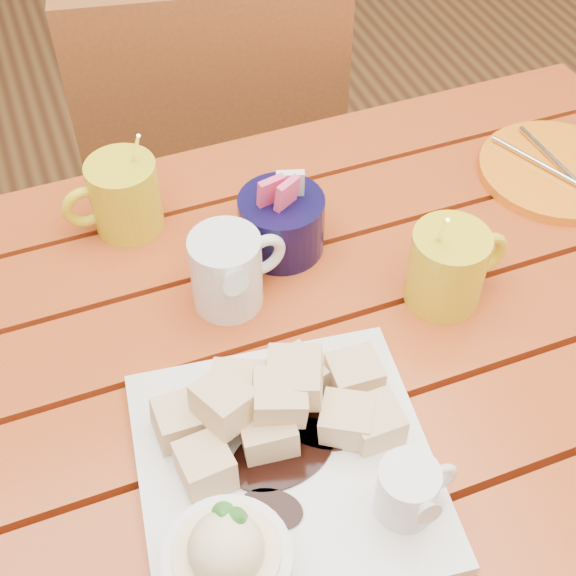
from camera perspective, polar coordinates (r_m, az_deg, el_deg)
name	(u,v)px	position (r m, az deg, el deg)	size (l,w,h in m)	color
table	(283,441)	(0.90, -0.36, -10.80)	(1.20, 0.79, 0.75)	maroon
dessert_plate	(276,474)	(0.72, -0.82, -13.07)	(0.30, 0.30, 0.11)	white
coffee_mug_left	(123,195)	(0.95, -11.67, 6.47)	(0.12, 0.08, 0.14)	yellow
coffee_mug_right	(449,266)	(0.87, 11.38, 1.54)	(0.12, 0.08, 0.14)	yellow
cream_pitcher	(229,270)	(0.85, -4.22, 1.30)	(0.11, 0.09, 0.09)	white
sugar_caddy	(281,222)	(0.91, -0.47, 4.70)	(0.10, 0.10, 0.11)	black
orange_saucer	(557,170)	(1.09, 18.60, 7.95)	(0.19, 0.19, 0.02)	orange
chair_far	(214,167)	(1.46, -5.28, 8.54)	(0.49, 0.49, 0.88)	brown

